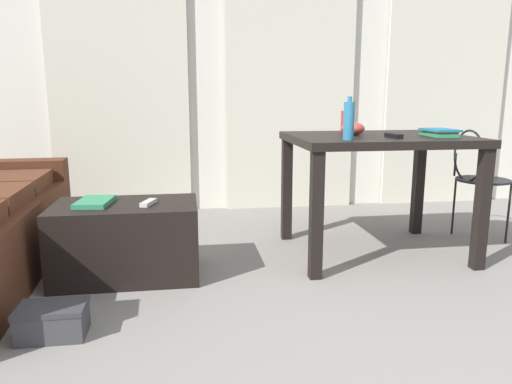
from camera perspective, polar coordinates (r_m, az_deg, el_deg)
name	(u,v)px	position (r m, az deg, el deg)	size (l,w,h in m)	color
ground_plane	(358,278)	(2.90, 12.11, -10.06)	(7.46, 7.46, 0.00)	gray
wall_back	(289,71)	(4.58, 3.97, 14.25)	(6.01, 0.10, 2.56)	silver
curtains	(291,92)	(4.49, 4.18, 11.92)	(4.28, 0.03, 2.18)	beige
coffee_table	(127,240)	(2.90, -15.24, -5.60)	(0.82, 0.50, 0.44)	black
craft_table	(377,153)	(3.23, 14.31, 4.60)	(1.13, 0.90, 0.80)	black
wire_chair	(476,172)	(3.82, 24.88, 2.24)	(0.38, 0.38, 0.82)	black
bottle_near	(349,121)	(2.82, 11.08, 8.41)	(0.06, 0.06, 0.25)	teal
bottle_far	(346,121)	(3.50, 10.75, 8.42)	(0.08, 0.08, 0.19)	#99332D
bowl	(353,129)	(3.18, 11.54, 7.46)	(0.15, 0.15, 0.09)	#9E3833
book_stack	(439,132)	(3.26, 21.15, 6.68)	(0.17, 0.27, 0.05)	#2D7F56
tv_remote_on_table	(394,136)	(3.05, 16.19, 6.52)	(0.05, 0.15, 0.03)	black
tv_remote_primary	(148,203)	(2.79, -12.78, -1.25)	(0.05, 0.15, 0.02)	#B7B7B2
magazine	(95,202)	(2.88, -18.79, -1.13)	(0.18, 0.28, 0.03)	#2D7F56
shoebox	(53,321)	(2.35, -23.22, -14.02)	(0.29, 0.19, 0.15)	#38383D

